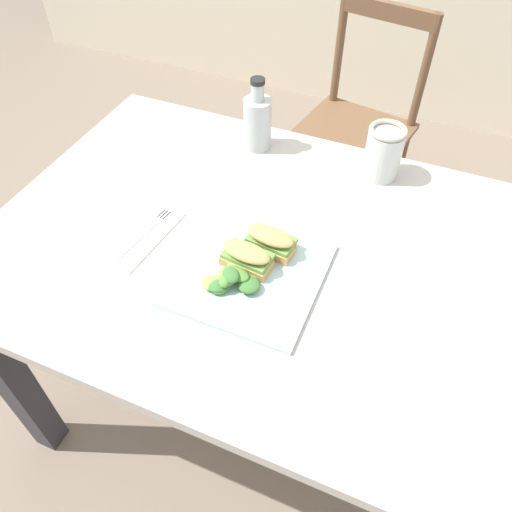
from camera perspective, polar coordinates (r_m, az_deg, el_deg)
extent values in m
plane|color=#7A6B5B|center=(1.77, -2.66, -14.05)|extent=(8.92, 8.92, 0.00)
cube|color=#BCB7AD|center=(1.13, 2.13, 0.44)|extent=(1.30, 0.88, 0.03)
cube|color=#2D2D33|center=(1.51, -25.70, -12.50)|extent=(0.07, 0.07, 0.71)
cube|color=#2D2D33|center=(1.83, -11.02, 5.48)|extent=(0.07, 0.07, 0.71)
cube|color=#2D2D33|center=(1.65, 26.02, -5.52)|extent=(0.07, 0.07, 0.71)
cylinder|color=brown|center=(2.10, 3.58, 7.63)|extent=(0.03, 0.03, 0.43)
cylinder|color=brown|center=(2.00, 12.02, 4.08)|extent=(0.03, 0.03, 0.43)
cylinder|color=brown|center=(2.34, 7.92, 12.02)|extent=(0.03, 0.03, 0.43)
cylinder|color=brown|center=(2.25, 15.67, 8.98)|extent=(0.03, 0.03, 0.43)
cube|color=brown|center=(2.03, 10.65, 13.31)|extent=(0.46, 0.46, 0.02)
cylinder|color=brown|center=(2.13, 9.37, 21.97)|extent=(0.03, 0.03, 0.42)
cylinder|color=brown|center=(2.03, 18.41, 18.97)|extent=(0.03, 0.03, 0.42)
cube|color=brown|center=(2.00, 14.83, 25.14)|extent=(0.36, 0.09, 0.06)
cube|color=silver|center=(1.06, -0.85, -2.01)|extent=(0.30, 0.30, 0.01)
cube|color=tan|center=(1.06, -1.09, -0.76)|extent=(0.11, 0.06, 0.02)
cube|color=#6B9E47|center=(1.05, -0.94, 0.04)|extent=(0.11, 0.07, 0.01)
ellipsoid|color=tan|center=(1.04, -1.12, 0.47)|extent=(0.11, 0.06, 0.02)
cube|color=tan|center=(1.09, 1.58, 1.06)|extent=(0.11, 0.06, 0.02)
cube|color=#6B9E47|center=(1.08, 1.75, 1.84)|extent=(0.11, 0.07, 0.01)
ellipsoid|color=tan|center=(1.07, 1.62, 2.28)|extent=(0.11, 0.06, 0.02)
ellipsoid|color=#518438|center=(1.02, -4.20, -3.38)|extent=(0.05, 0.05, 0.02)
ellipsoid|color=#3D7033|center=(1.02, -4.12, -3.36)|extent=(0.06, 0.06, 0.01)
ellipsoid|color=#3D7033|center=(1.01, -2.85, -2.17)|extent=(0.05, 0.05, 0.02)
ellipsoid|color=#518438|center=(1.01, -3.44, -2.66)|extent=(0.03, 0.05, 0.02)
ellipsoid|color=#518438|center=(1.03, -1.07, -2.78)|extent=(0.06, 0.05, 0.01)
ellipsoid|color=#84A84C|center=(1.02, -2.92, -2.48)|extent=(0.03, 0.05, 0.01)
ellipsoid|color=#84A84C|center=(1.05, -1.51, -1.31)|extent=(0.07, 0.06, 0.01)
ellipsoid|color=#518438|center=(1.02, -2.26, -1.99)|extent=(0.06, 0.05, 0.01)
ellipsoid|color=#3D7033|center=(1.02, -0.76, -3.34)|extent=(0.06, 0.06, 0.02)
ellipsoid|color=#84A84C|center=(1.03, -5.06, -3.04)|extent=(0.06, 0.06, 0.01)
ellipsoid|color=#84A84C|center=(1.03, -3.48, -2.11)|extent=(0.05, 0.05, 0.01)
ellipsoid|color=#84A84C|center=(1.05, -2.24, -1.06)|extent=(0.05, 0.06, 0.02)
cube|color=white|center=(1.17, -12.65, 2.26)|extent=(0.11, 0.22, 0.00)
cube|color=silver|center=(1.16, -13.39, 1.71)|extent=(0.03, 0.14, 0.00)
cube|color=silver|center=(1.20, -10.53, 4.40)|extent=(0.03, 0.05, 0.00)
cube|color=#38383D|center=(1.20, -10.05, 4.53)|extent=(0.01, 0.03, 0.00)
cube|color=#38383D|center=(1.20, -10.34, 4.66)|extent=(0.01, 0.03, 0.00)
cube|color=#38383D|center=(1.21, -10.64, 4.79)|extent=(0.01, 0.03, 0.00)
cylinder|color=black|center=(1.39, 0.18, 13.97)|extent=(0.07, 0.07, 0.10)
cylinder|color=#B2BCB7|center=(1.37, 0.18, 14.69)|extent=(0.07, 0.07, 0.14)
cylinder|color=#B2BCB7|center=(1.33, 0.19, 18.03)|extent=(0.03, 0.03, 0.05)
cylinder|color=black|center=(1.31, 0.20, 19.13)|extent=(0.04, 0.04, 0.01)
cylinder|color=#995623|center=(1.32, 14.04, 10.64)|extent=(0.08, 0.08, 0.10)
cylinder|color=silver|center=(1.31, 14.14, 11.07)|extent=(0.09, 0.09, 0.13)
torus|color=#B7B29E|center=(1.27, 14.70, 13.55)|extent=(0.09, 0.09, 0.01)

